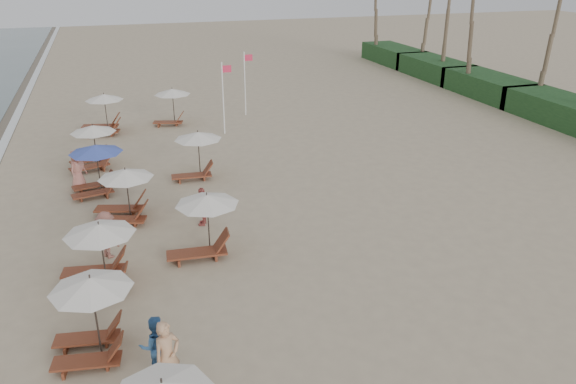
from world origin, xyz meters
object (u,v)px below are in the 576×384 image
object	(u,v)px
beachgoer_far_b	(78,169)
flag_pole_near	(224,95)
beachgoer_near	(168,356)
inland_station_0	(202,222)
inland_station_2	(171,102)
beachgoer_mid_a	(155,345)
lounger_station_4	(94,167)
inland_station_1	(195,150)
lounger_station_3	(122,196)
lounger_station_6	(101,116)
beachgoer_mid_b	(107,235)
lounger_station_1	(88,316)
lounger_station_2	(95,257)
beachgoer_far_a	(203,206)
lounger_station_5	(91,147)

from	to	relation	value
beachgoer_far_b	flag_pole_near	size ratio (longest dim) A/B	0.43
beachgoer_near	flag_pole_near	world-z (taller)	flag_pole_near
inland_station_0	inland_station_2	bearing A→B (deg)	86.48
inland_station_2	beachgoer_mid_a	world-z (taller)	inland_station_2
lounger_station_4	inland_station_1	world-z (taller)	lounger_station_4
lounger_station_3	inland_station_1	world-z (taller)	inland_station_1
beachgoer_mid_a	beachgoer_far_b	distance (m)	13.71
inland_station_2	beachgoer_far_b	world-z (taller)	inland_station_2
lounger_station_3	lounger_station_6	xyz separation A→B (m)	(-0.58, 12.70, 0.02)
beachgoer_mid_b	beachgoer_far_b	world-z (taller)	beachgoer_far_b
lounger_station_1	lounger_station_2	xyz separation A→B (m)	(0.17, 3.51, -0.17)
inland_station_2	beachgoer_far_a	xyz separation A→B (m)	(-0.63, -14.72, -0.67)
lounger_station_3	flag_pole_near	bearing A→B (deg)	58.45
beachgoer_far_a	flag_pole_near	bearing A→B (deg)	-173.80
beachgoer_mid_b	beachgoer_mid_a	bearing A→B (deg)	153.69
inland_station_2	flag_pole_near	world-z (taller)	flag_pole_near
lounger_station_2	lounger_station_4	xyz separation A→B (m)	(0.02, 7.94, 0.18)
inland_station_0	beachgoer_far_a	world-z (taller)	inland_station_0
lounger_station_4	flag_pole_near	bearing A→B (deg)	44.49
flag_pole_near	lounger_station_2	bearing A→B (deg)	-115.95
lounger_station_6	inland_station_1	xyz separation A→B (m)	(4.12, -9.07, 0.37)
lounger_station_3	inland_station_1	xyz separation A→B (m)	(3.54, 3.63, 0.38)
flag_pole_near	lounger_station_1	bearing A→B (deg)	-112.00
lounger_station_3	beachgoer_near	distance (m)	10.21
lounger_station_6	inland_station_0	bearing A→B (deg)	-79.38
inland_station_1	beachgoer_near	bearing A→B (deg)	-102.09
beachgoer_far_b	flag_pole_near	xyz separation A→B (m)	(8.11, 6.31, 1.44)
lounger_station_6	inland_station_1	size ratio (longest dim) A/B	1.04
inland_station_2	beachgoer_near	size ratio (longest dim) A/B	1.36
lounger_station_1	lounger_station_4	size ratio (longest dim) A/B	0.95
beachgoer_far_a	beachgoer_far_b	bearing A→B (deg)	-117.05
lounger_station_4	beachgoer_mid_a	bearing A→B (deg)	-83.84
lounger_station_1	inland_station_1	world-z (taller)	lounger_station_1
lounger_station_4	beachgoer_far_b	bearing A→B (deg)	128.23
beachgoer_far_a	inland_station_2	bearing A→B (deg)	-160.18
inland_station_1	beachgoer_mid_b	xyz separation A→B (m)	(-4.20, -6.58, -0.56)
lounger_station_5	beachgoer_near	xyz separation A→B (m)	(1.75, -16.87, -0.15)
inland_station_2	lounger_station_2	bearing A→B (deg)	-104.32
beachgoer_far_a	beachgoer_mid_b	bearing A→B (deg)	-44.95
lounger_station_4	lounger_station_5	size ratio (longest dim) A/B	0.98
inland_station_0	inland_station_1	size ratio (longest dim) A/B	1.07
lounger_station_2	beachgoer_far_a	xyz separation A→B (m)	(3.99, 3.40, -0.28)
inland_station_2	beachgoer_mid_b	world-z (taller)	inland_station_2
lounger_station_3	beachgoer_near	world-z (taller)	lounger_station_3
lounger_station_1	lounger_station_3	distance (m)	8.44
lounger_station_2	inland_station_0	world-z (taller)	inland_station_0
lounger_station_2	inland_station_0	xyz separation A→B (m)	(3.56, 0.91, 0.24)
lounger_station_2	flag_pole_near	bearing A→B (deg)	64.05
beachgoer_mid_b	beachgoer_far_a	world-z (taller)	beachgoer_mid_b
inland_station_1	inland_station_2	world-z (taller)	same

